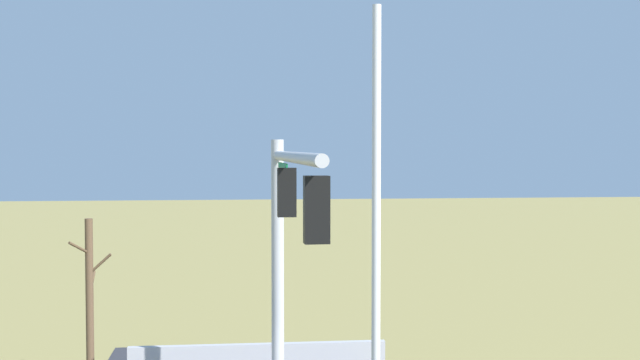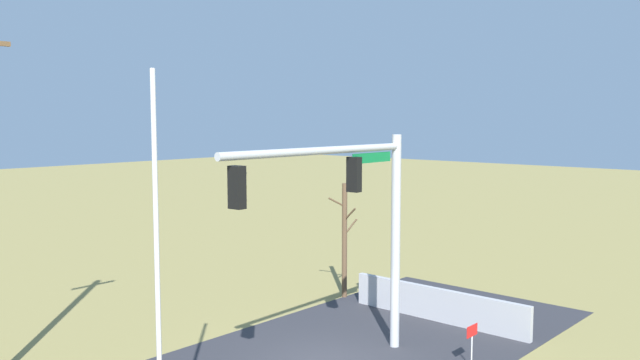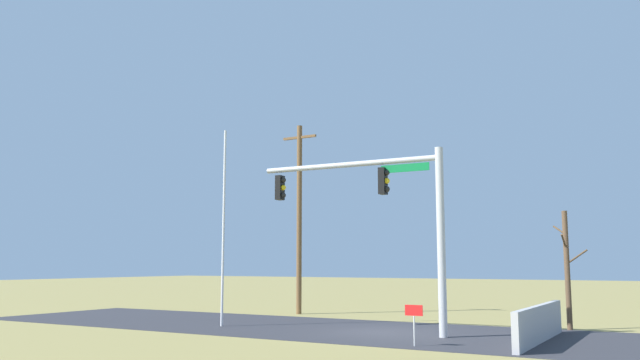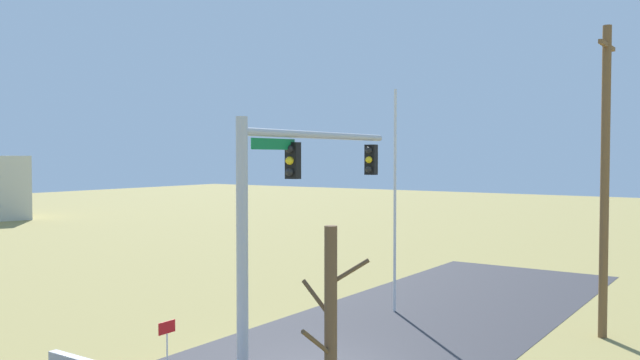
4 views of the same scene
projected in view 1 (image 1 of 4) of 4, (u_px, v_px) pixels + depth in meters
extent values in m
cylinder|color=#B2B5BA|center=(278.00, 284.00, 17.70)|extent=(0.28, 0.28, 6.44)
cylinder|color=#B2B5BA|center=(294.00, 157.00, 14.12)|extent=(7.00, 0.43, 0.20)
cube|color=#0F7238|center=(283.00, 170.00, 16.35)|extent=(1.80, 0.09, 0.28)
cube|color=black|center=(287.00, 192.00, 15.54)|extent=(0.25, 0.37, 0.96)
sphere|color=black|center=(286.00, 177.00, 15.67)|extent=(0.22, 0.22, 0.22)
sphere|color=yellow|center=(286.00, 192.00, 15.69)|extent=(0.22, 0.22, 0.22)
sphere|color=black|center=(286.00, 207.00, 15.70)|extent=(0.22, 0.22, 0.22)
cube|color=black|center=(317.00, 210.00, 11.24)|extent=(0.25, 0.37, 0.96)
sphere|color=black|center=(315.00, 188.00, 11.38)|extent=(0.22, 0.22, 0.22)
sphere|color=yellow|center=(315.00, 209.00, 11.39)|extent=(0.22, 0.22, 0.22)
sphere|color=black|center=(315.00, 230.00, 11.41)|extent=(0.22, 0.22, 0.22)
cylinder|color=silver|center=(376.00, 356.00, 8.95)|extent=(0.10, 0.10, 7.85)
cylinder|color=brown|center=(90.00, 304.00, 20.51)|extent=(0.20, 0.20, 4.44)
cylinder|color=brown|center=(92.00, 284.00, 20.86)|extent=(0.78, 0.07, 0.57)
cylinder|color=brown|center=(79.00, 248.00, 20.19)|extent=(0.54, 0.47, 0.39)
cylinder|color=brown|center=(100.00, 264.00, 20.47)|extent=(0.12, 0.61, 0.55)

